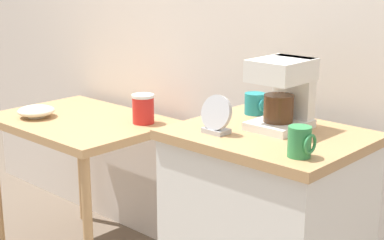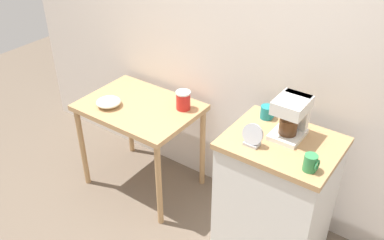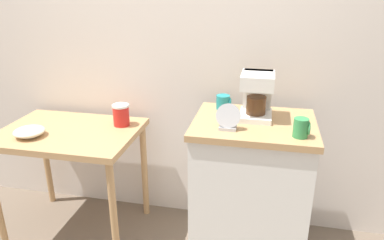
# 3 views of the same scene
# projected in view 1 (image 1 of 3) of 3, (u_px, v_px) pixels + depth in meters

# --- Properties ---
(wooden_table) EXTENTS (0.88, 0.64, 0.76)m
(wooden_table) POSITION_uv_depth(u_px,v_px,m) (81.00, 137.00, 2.97)
(wooden_table) COLOR tan
(wooden_table) RESTS_ON ground_plane
(bowl_stoneware) EXTENTS (0.19, 0.19, 0.06)m
(bowl_stoneware) POSITION_uv_depth(u_px,v_px,m) (36.00, 111.00, 2.96)
(bowl_stoneware) COLOR beige
(bowl_stoneware) RESTS_ON wooden_table
(canister_enamel) EXTENTS (0.11, 0.11, 0.14)m
(canister_enamel) POSITION_uv_depth(u_px,v_px,m) (143.00, 109.00, 2.84)
(canister_enamel) COLOR red
(canister_enamel) RESTS_ON wooden_table
(coffee_maker) EXTENTS (0.18, 0.22, 0.26)m
(coffee_maker) POSITION_uv_depth(u_px,v_px,m) (284.00, 90.00, 2.14)
(coffee_maker) COLOR white
(coffee_maker) RESTS_ON kitchen_counter
(mug_tall_green) EXTENTS (0.08, 0.07, 0.10)m
(mug_tall_green) POSITION_uv_depth(u_px,v_px,m) (300.00, 142.00, 1.84)
(mug_tall_green) COLOR #338C4C
(mug_tall_green) RESTS_ON kitchen_counter
(mug_dark_teal) EXTENTS (0.09, 0.08, 0.09)m
(mug_dark_teal) POSITION_uv_depth(u_px,v_px,m) (255.00, 104.00, 2.37)
(mug_dark_teal) COLOR teal
(mug_dark_teal) RESTS_ON kitchen_counter
(table_clock) EXTENTS (0.13, 0.06, 0.14)m
(table_clock) POSITION_uv_depth(u_px,v_px,m) (216.00, 117.00, 2.09)
(table_clock) COLOR #B2B5BA
(table_clock) RESTS_ON kitchen_counter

